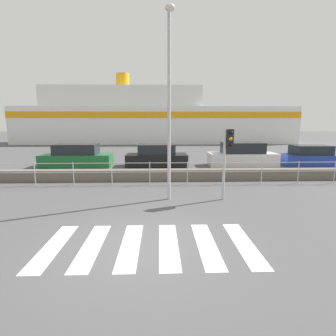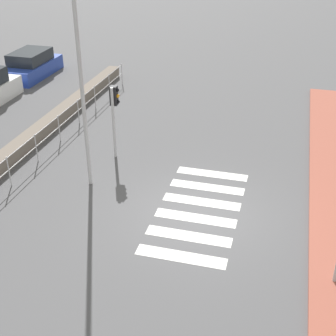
% 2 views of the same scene
% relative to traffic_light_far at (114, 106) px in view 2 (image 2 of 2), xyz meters
% --- Properties ---
extents(ground_plane, '(160.00, 160.00, 0.00)m').
position_rel_traffic_light_far_xyz_m(ground_plane, '(-2.94, -3.63, -1.93)').
color(ground_plane, '#4C4C4F').
extents(crosswalk, '(4.95, 2.40, 0.01)m').
position_rel_traffic_light_far_xyz_m(crosswalk, '(-2.73, -3.63, -1.92)').
color(crosswalk, silver).
rests_on(crosswalk, ground_plane).
extents(harbor_fence, '(21.16, 0.04, 1.06)m').
position_rel_traffic_light_far_xyz_m(harbor_fence, '(-2.94, 2.56, -1.23)').
color(harbor_fence, '#B2B2B5').
rests_on(harbor_fence, ground_plane).
extents(traffic_light_far, '(0.34, 0.32, 2.62)m').
position_rel_traffic_light_far_xyz_m(traffic_light_far, '(0.00, 0.00, 0.00)').
color(traffic_light_far, '#B2B2B5').
rests_on(traffic_light_far, ground_plane).
extents(streetlamp, '(0.32, 0.91, 6.59)m').
position_rel_traffic_light_far_xyz_m(streetlamp, '(-2.13, -0.02, 2.09)').
color(streetlamp, '#B2B2B5').
rests_on(streetlamp, ground_plane).
extents(parked_car_blue, '(3.88, 1.78, 1.36)m').
position_rel_traffic_light_far_xyz_m(parked_car_blue, '(7.64, 7.73, -1.35)').
color(parked_car_blue, '#233D9E').
rests_on(parked_car_blue, ground_plane).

